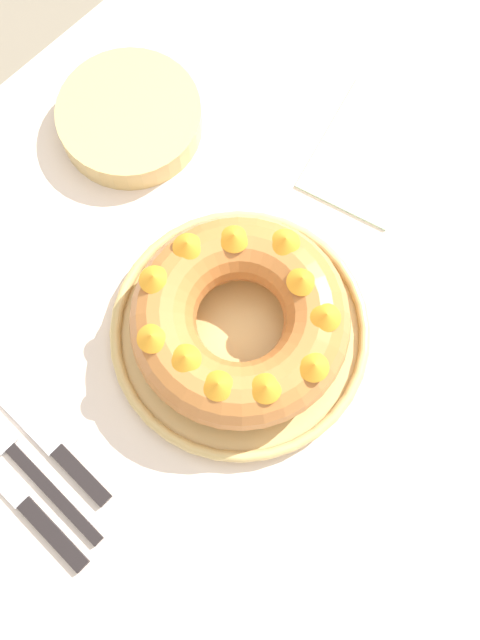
{
  "coord_description": "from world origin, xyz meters",
  "views": [
    {
      "loc": [
        -0.16,
        -0.13,
        1.54
      ],
      "look_at": [
        -0.0,
        0.03,
        0.8
      ],
      "focal_mm": 42.0,
      "sensor_mm": 36.0,
      "label": 1
    }
  ],
  "objects_px": {
    "serving_dish": "(240,332)",
    "bundt_cake": "(240,320)",
    "cake_knife": "(59,452)",
    "serving_knife": "(26,505)",
    "napkin": "(371,152)",
    "side_bowl": "(130,118)",
    "fork": "(27,465)"
  },
  "relations": [
    {
      "from": "bundt_cake",
      "to": "cake_knife",
      "type": "distance_m",
      "value": 0.24
    },
    {
      "from": "cake_knife",
      "to": "napkin",
      "type": "bearing_deg",
      "value": 2.68
    },
    {
      "from": "bundt_cake",
      "to": "fork",
      "type": "height_order",
      "value": "bundt_cake"
    },
    {
      "from": "bundt_cake",
      "to": "serving_knife",
      "type": "height_order",
      "value": "bundt_cake"
    },
    {
      "from": "bundt_cake",
      "to": "cake_knife",
      "type": "relative_size",
      "value": 1.34
    },
    {
      "from": "napkin",
      "to": "bundt_cake",
      "type": "bearing_deg",
      "value": -170.72
    },
    {
      "from": "fork",
      "to": "cake_knife",
      "type": "distance_m",
      "value": 0.04
    },
    {
      "from": "serving_dish",
      "to": "fork",
      "type": "height_order",
      "value": "serving_dish"
    },
    {
      "from": "fork",
      "to": "serving_knife",
      "type": "xyz_separation_m",
      "value": [
        -0.03,
        -0.03,
        0.0
      ]
    },
    {
      "from": "serving_knife",
      "to": "cake_knife",
      "type": "xyz_separation_m",
      "value": [
        0.06,
        0.02,
        0.0
      ]
    },
    {
      "from": "serving_knife",
      "to": "napkin",
      "type": "distance_m",
      "value": 0.56
    },
    {
      "from": "cake_knife",
      "to": "napkin",
      "type": "distance_m",
      "value": 0.5
    },
    {
      "from": "serving_dish",
      "to": "serving_knife",
      "type": "bearing_deg",
      "value": 173.58
    },
    {
      "from": "serving_dish",
      "to": "bundt_cake",
      "type": "relative_size",
      "value": 1.23
    },
    {
      "from": "serving_dish",
      "to": "napkin",
      "type": "xyz_separation_m",
      "value": [
        0.27,
        0.04,
        -0.01
      ]
    },
    {
      "from": "serving_knife",
      "to": "side_bowl",
      "type": "xyz_separation_m",
      "value": [
        0.38,
        0.24,
        0.01
      ]
    },
    {
      "from": "side_bowl",
      "to": "napkin",
      "type": "bearing_deg",
      "value": -52.98
    },
    {
      "from": "serving_dish",
      "to": "napkin",
      "type": "relative_size",
      "value": 1.69
    },
    {
      "from": "bundt_cake",
      "to": "fork",
      "type": "distance_m",
      "value": 0.27
    },
    {
      "from": "bundt_cake",
      "to": "side_bowl",
      "type": "distance_m",
      "value": 0.29
    },
    {
      "from": "fork",
      "to": "side_bowl",
      "type": "relative_size",
      "value": 1.12
    },
    {
      "from": "cake_knife",
      "to": "serving_dish",
      "type": "bearing_deg",
      "value": -8.96
    },
    {
      "from": "serving_knife",
      "to": "bundt_cake",
      "type": "bearing_deg",
      "value": -10.96
    },
    {
      "from": "serving_dish",
      "to": "napkin",
      "type": "bearing_deg",
      "value": 9.28
    },
    {
      "from": "serving_knife",
      "to": "cake_knife",
      "type": "distance_m",
      "value": 0.06
    },
    {
      "from": "bundt_cake",
      "to": "fork",
      "type": "relative_size",
      "value": 1.2
    },
    {
      "from": "bundt_cake",
      "to": "side_bowl",
      "type": "relative_size",
      "value": 1.35
    },
    {
      "from": "serving_dish",
      "to": "fork",
      "type": "xyz_separation_m",
      "value": [
        -0.26,
        0.06,
        -0.01
      ]
    },
    {
      "from": "fork",
      "to": "cake_knife",
      "type": "relative_size",
      "value": 1.12
    },
    {
      "from": "serving_dish",
      "to": "napkin",
      "type": "distance_m",
      "value": 0.27
    },
    {
      "from": "serving_knife",
      "to": "napkin",
      "type": "relative_size",
      "value": 1.22
    },
    {
      "from": "cake_knife",
      "to": "side_bowl",
      "type": "bearing_deg",
      "value": 38.2
    }
  ]
}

